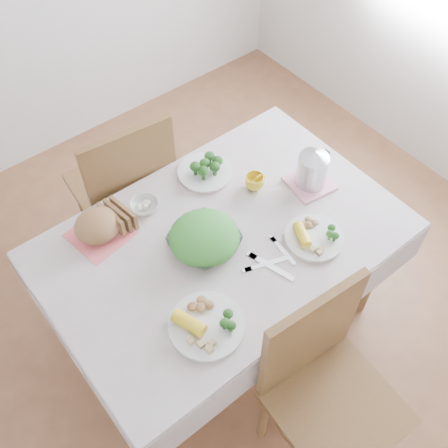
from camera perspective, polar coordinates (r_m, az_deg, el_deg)
floor at (r=2.86m, az=-0.06°, el=-10.61°), size 3.60×3.60×0.00m
dining_table at (r=2.54m, az=-0.07°, el=-6.71°), size 1.40×0.90×0.75m
tablecloth at (r=2.22m, az=-0.08°, el=-1.59°), size 1.50×1.00×0.01m
chair_near at (r=2.23m, az=11.90°, el=-19.18°), size 0.50×0.50×1.02m
chair_far at (r=2.83m, az=-11.00°, el=3.53°), size 0.51×0.51×1.03m
salad_bowl at (r=2.16m, az=-2.14°, el=-1.96°), size 0.31×0.31×0.07m
dinner_plate_left at (r=1.99m, az=-1.92°, el=-11.02°), size 0.29×0.29×0.02m
dinner_plate_right at (r=2.23m, az=9.77°, el=-1.49°), size 0.35×0.35×0.02m
broccoli_plate at (r=2.45m, az=-2.07°, el=5.57°), size 0.31×0.31×0.02m
napkin at (r=2.29m, az=-13.33°, el=-1.08°), size 0.26×0.26×0.00m
bread_loaf at (r=2.24m, az=-13.59°, el=-0.22°), size 0.22×0.21×0.12m
fruit_bowl at (r=2.32m, az=-8.68°, el=1.94°), size 0.16×0.16×0.04m
yellow_mug at (r=2.38m, az=3.33°, el=4.59°), size 0.11×0.11×0.07m
pink_tray at (r=2.44m, az=9.30°, el=4.43°), size 0.21×0.21×0.02m
electric_kettle at (r=2.36m, az=9.65°, el=6.28°), size 0.15×0.15×0.19m
fork_left at (r=2.14m, az=5.16°, el=-4.65°), size 0.08×0.21×0.00m
fork_right at (r=2.19m, az=6.46°, el=-2.91°), size 0.04×0.16×0.00m
knife at (r=2.14m, az=4.62°, el=-4.36°), size 0.18×0.08×0.00m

